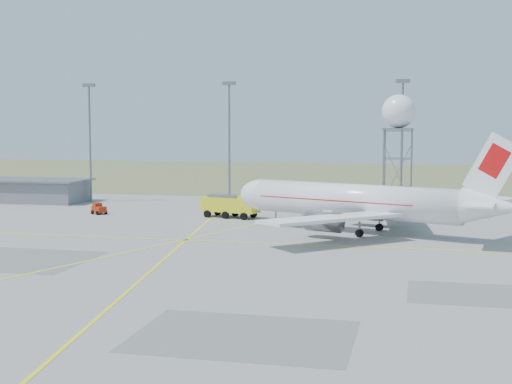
% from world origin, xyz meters
% --- Properties ---
extents(ground, '(400.00, 400.00, 0.00)m').
position_xyz_m(ground, '(0.00, 0.00, 0.00)').
color(ground, '#999894').
rests_on(ground, ground).
extents(grass_strip, '(400.00, 120.00, 0.03)m').
position_xyz_m(grass_strip, '(0.00, 140.00, 0.01)').
color(grass_strip, '#576839').
rests_on(grass_strip, ground).
extents(building_grey, '(19.00, 10.00, 3.90)m').
position_xyz_m(building_grey, '(-45.00, 64.00, 1.97)').
color(building_grey, slate).
rests_on(building_grey, ground).
extents(mast_a, '(2.20, 0.50, 20.50)m').
position_xyz_m(mast_a, '(-35.00, 66.00, 12.07)').
color(mast_a, slate).
rests_on(mast_a, ground).
extents(mast_b, '(2.20, 0.50, 20.50)m').
position_xyz_m(mast_b, '(-10.00, 66.00, 12.07)').
color(mast_b, slate).
rests_on(mast_b, ground).
extents(mast_c, '(2.20, 0.50, 20.50)m').
position_xyz_m(mast_c, '(18.00, 66.00, 12.07)').
color(mast_c, slate).
rests_on(mast_c, ground).
extents(airliner_main, '(36.06, 33.88, 12.66)m').
position_xyz_m(airliner_main, '(13.56, 40.32, 3.88)').
color(airliner_main, white).
rests_on(airliner_main, ground).
extents(radar_tower, '(4.93, 4.93, 17.84)m').
position_xyz_m(radar_tower, '(17.64, 58.70, 10.01)').
color(radar_tower, slate).
rests_on(radar_tower, ground).
extents(fire_truck, '(8.93, 5.10, 3.39)m').
position_xyz_m(fire_truck, '(-5.62, 50.98, 1.63)').
color(fire_truck, yellow).
rests_on(fire_truck, ground).
extents(baggage_tug, '(2.60, 2.53, 1.67)m').
position_xyz_m(baggage_tug, '(-26.18, 50.40, 0.63)').
color(baggage_tug, '#A7230B').
rests_on(baggage_tug, ground).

